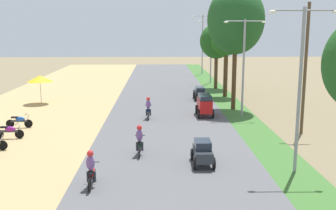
% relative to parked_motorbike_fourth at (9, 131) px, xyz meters
% --- Properties ---
extents(parked_motorbike_fourth, '(1.80, 0.54, 0.94)m').
position_rel_parked_motorbike_fourth_xyz_m(parked_motorbike_fourth, '(0.00, 0.00, 0.00)').
color(parked_motorbike_fourth, black).
rests_on(parked_motorbike_fourth, dirt_shoulder).
extents(parked_motorbike_fifth, '(1.80, 0.54, 0.94)m').
position_rel_parked_motorbike_fourth_xyz_m(parked_motorbike_fifth, '(-0.31, 2.73, 0.00)').
color(parked_motorbike_fifth, black).
rests_on(parked_motorbike_fifth, dirt_shoulder).
extents(vendor_umbrella, '(2.20, 2.20, 2.52)m').
position_rel_parked_motorbike_fourth_xyz_m(vendor_umbrella, '(-1.35, 11.55, 1.75)').
color(vendor_umbrella, '#99999E').
rests_on(vendor_umbrella, dirt_shoulder).
extents(median_tree_second, '(4.57, 4.57, 10.07)m').
position_rel_parked_motorbike_fourth_xyz_m(median_tree_second, '(15.38, 8.58, 6.79)').
color(median_tree_second, '#4C351E').
rests_on(median_tree_second, median_strip).
extents(median_tree_third, '(2.89, 2.89, 6.68)m').
position_rel_parked_motorbike_fourth_xyz_m(median_tree_third, '(15.75, 14.88, 4.75)').
color(median_tree_third, '#4C351E').
rests_on(median_tree_third, median_strip).
extents(median_tree_fourth, '(3.66, 3.66, 7.14)m').
position_rel_parked_motorbike_fourth_xyz_m(median_tree_fourth, '(15.56, 20.08, 4.70)').
color(median_tree_fourth, '#4C351E').
rests_on(median_tree_fourth, median_strip).
extents(streetlamp_near, '(3.16, 0.20, 7.61)m').
position_rel_parked_motorbike_fourth_xyz_m(streetlamp_near, '(15.57, -6.15, 3.90)').
color(streetlamp_near, gray).
rests_on(streetlamp_near, median_strip).
extents(streetlamp_mid, '(3.16, 0.20, 7.31)m').
position_rel_parked_motorbike_fourth_xyz_m(streetlamp_mid, '(15.57, 5.96, 3.75)').
color(streetlamp_mid, gray).
rests_on(streetlamp_mid, median_strip).
extents(streetlamp_far, '(3.16, 0.20, 7.63)m').
position_rel_parked_motorbike_fourth_xyz_m(streetlamp_far, '(15.57, 24.62, 3.91)').
color(streetlamp_far, gray).
rests_on(streetlamp_far, median_strip).
extents(streetlamp_farthest, '(3.16, 0.20, 8.45)m').
position_rel_parked_motorbike_fourth_xyz_m(streetlamp_farthest, '(15.57, 34.10, 4.34)').
color(streetlamp_farthest, gray).
rests_on(streetlamp_farthest, median_strip).
extents(utility_pole_near, '(1.80, 0.20, 8.30)m').
position_rel_parked_motorbike_fourth_xyz_m(utility_pole_near, '(18.40, 0.94, 3.79)').
color(utility_pole_near, brown).
rests_on(utility_pole_near, ground).
extents(car_hatchback_charcoal, '(1.04, 2.00, 1.23)m').
position_rel_parked_motorbike_fourth_xyz_m(car_hatchback_charcoal, '(11.30, -5.09, 0.19)').
color(car_hatchback_charcoal, '#282D33').
rests_on(car_hatchback_charcoal, road_strip).
extents(car_van_red, '(1.19, 2.41, 1.67)m').
position_rel_parked_motorbike_fourth_xyz_m(car_van_red, '(12.68, 5.98, 0.47)').
color(car_van_red, red).
rests_on(car_van_red, road_strip).
extents(car_sedan_black, '(1.10, 2.26, 1.19)m').
position_rel_parked_motorbike_fourth_xyz_m(car_sedan_black, '(13.05, 13.02, 0.19)').
color(car_sedan_black, black).
rests_on(car_sedan_black, road_strip).
extents(motorbike_foreground_rider, '(0.54, 1.80, 1.66)m').
position_rel_parked_motorbike_fourth_xyz_m(motorbike_foreground_rider, '(6.27, -7.82, 0.30)').
color(motorbike_foreground_rider, black).
rests_on(motorbike_foreground_rider, road_strip).
extents(motorbike_ahead_second, '(0.54, 1.80, 1.66)m').
position_rel_parked_motorbike_fourth_xyz_m(motorbike_ahead_second, '(8.13, -3.48, 0.30)').
color(motorbike_ahead_second, black).
rests_on(motorbike_ahead_second, road_strip).
extents(motorbike_ahead_third, '(0.54, 1.80, 1.66)m').
position_rel_parked_motorbike_fourth_xyz_m(motorbike_ahead_third, '(8.40, 5.16, 0.30)').
color(motorbike_ahead_third, black).
rests_on(motorbike_ahead_third, road_strip).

